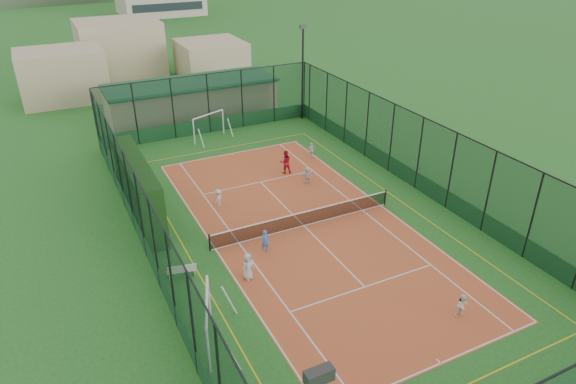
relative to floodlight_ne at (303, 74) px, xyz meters
name	(u,v)px	position (x,y,z in m)	size (l,w,h in m)	color
ground	(304,226)	(-8.60, -16.60, -4.12)	(300.00, 300.00, 0.00)	#245F20
court_slab	(304,226)	(-8.60, -16.60, -4.12)	(11.17, 23.97, 0.01)	#CD4E2D
tennis_net	(304,218)	(-8.60, -16.60, -3.59)	(11.67, 0.12, 1.06)	black
perimeter_fence	(305,188)	(-8.60, -16.60, -1.62)	(18.12, 34.12, 5.00)	#113320
floodlight_ne	(303,74)	(0.00, 0.00, 0.00)	(0.60, 0.26, 8.25)	black
clubhouse	(192,98)	(-8.60, 5.40, -2.55)	(15.20, 7.20, 3.15)	tan
hedge_left	(138,189)	(-16.90, -11.23, -2.27)	(1.28, 8.50, 3.72)	black
white_bench	(182,270)	(-16.40, -18.19, -3.72)	(1.43, 0.39, 0.80)	white
futsal_goal_near	(209,322)	(-16.61, -23.19, -3.01)	(1.01, 3.47, 2.24)	white
futsal_goal_far	(209,127)	(-9.15, -1.03, -3.07)	(3.27, 0.95, 2.11)	white
child_near_left	(248,266)	(-13.47, -19.83, -3.38)	(0.72, 0.47, 1.46)	silver
child_near_mid	(265,241)	(-11.69, -17.99, -3.47)	(0.47, 0.31, 1.30)	#4977CF
child_near_right	(462,306)	(-5.87, -26.66, -3.53)	(0.57, 0.44, 1.17)	white
child_far_left	(218,198)	(-12.30, -12.15, -3.53)	(0.76, 0.44, 1.17)	silver
child_far_right	(311,150)	(-3.51, -8.20, -3.49)	(0.73, 0.31, 1.25)	white
child_far_back	(307,175)	(-5.77, -11.74, -3.52)	(1.10, 0.35, 1.19)	silver
coach	(285,162)	(-6.41, -9.65, -3.25)	(0.84, 0.65, 1.72)	red
tennis_balls	(297,216)	(-8.44, -15.43, -4.08)	(4.65, 0.75, 0.07)	#CCE033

